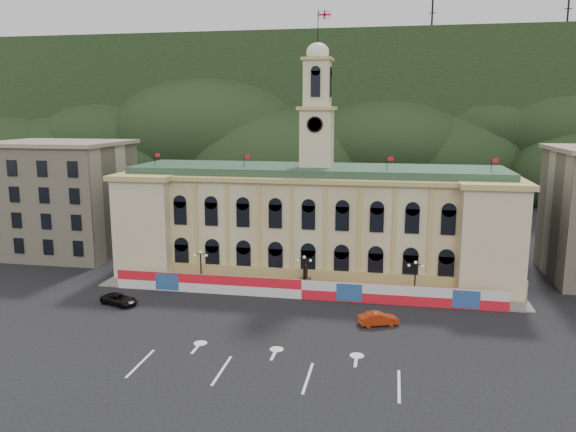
% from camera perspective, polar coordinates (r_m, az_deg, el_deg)
% --- Properties ---
extents(ground, '(260.00, 260.00, 0.00)m').
position_cam_1_polar(ground, '(58.13, -1.06, -13.18)').
color(ground, black).
rests_on(ground, ground).
extents(lane_markings, '(26.00, 10.00, 0.02)m').
position_cam_1_polar(lane_markings, '(53.70, -2.18, -15.29)').
color(lane_markings, white).
rests_on(lane_markings, ground).
extents(hill_ridge, '(230.00, 80.00, 64.00)m').
position_cam_1_polar(hill_ridge, '(174.42, 7.19, 9.27)').
color(hill_ridge, black).
rests_on(hill_ridge, ground).
extents(city_hall, '(56.20, 17.60, 37.10)m').
position_cam_1_polar(city_hall, '(81.93, 2.84, -0.36)').
color(city_hall, beige).
rests_on(city_hall, ground).
extents(side_building_left, '(21.00, 17.00, 18.60)m').
position_cam_1_polar(side_building_left, '(99.94, -22.10, 1.73)').
color(side_building_left, '#BDB192').
rests_on(side_building_left, ground).
extents(hoarding_fence, '(50.00, 0.44, 2.50)m').
position_cam_1_polar(hoarding_fence, '(71.53, 1.45, -7.46)').
color(hoarding_fence, red).
rests_on(hoarding_fence, ground).
extents(pavement, '(56.00, 5.50, 0.16)m').
position_cam_1_polar(pavement, '(74.42, 1.74, -7.68)').
color(pavement, slate).
rests_on(pavement, ground).
extents(statue, '(1.40, 1.40, 3.72)m').
position_cam_1_polar(statue, '(74.32, 1.77, -6.81)').
color(statue, '#595651').
rests_on(statue, ground).
extents(lamp_left, '(1.96, 0.44, 5.15)m').
position_cam_1_polar(lamp_left, '(76.18, -8.84, -5.01)').
color(lamp_left, black).
rests_on(lamp_left, ground).
extents(lamp_center, '(1.96, 0.44, 5.15)m').
position_cam_1_polar(lamp_center, '(72.82, 1.66, -5.62)').
color(lamp_center, black).
rests_on(lamp_center, ground).
extents(lamp_right, '(1.96, 0.44, 5.15)m').
position_cam_1_polar(lamp_right, '(72.08, 12.78, -6.07)').
color(lamp_right, black).
rests_on(lamp_right, ground).
extents(red_sedan, '(4.41, 5.45, 1.47)m').
position_cam_1_polar(red_sedan, '(64.14, 9.16, -10.26)').
color(red_sedan, '#9D270B').
rests_on(red_sedan, ground).
extents(black_suv, '(5.21, 6.21, 1.34)m').
position_cam_1_polar(black_suv, '(72.67, -16.78, -8.11)').
color(black_suv, black).
rests_on(black_suv, ground).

